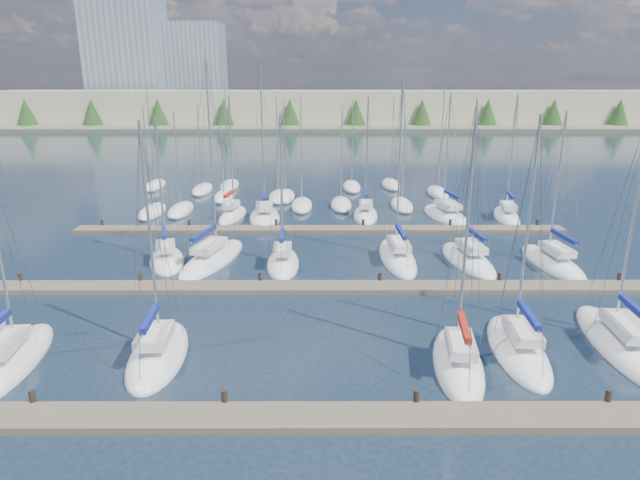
{
  "coord_description": "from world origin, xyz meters",
  "views": [
    {
      "loc": [
        -0.05,
        -16.48,
        13.23
      ],
      "look_at": [
        0.0,
        14.0,
        4.0
      ],
      "focal_mm": 30.0,
      "sensor_mm": 36.0,
      "label": 1
    }
  ],
  "objects_px": {
    "sailboat_q": "(446,215)",
    "sailboat_c": "(158,354)",
    "sailboat_d": "(458,363)",
    "sailboat_e": "(518,349)",
    "sailboat_l": "(468,260)",
    "sailboat_j": "(283,263)",
    "sailboat_m": "(552,263)",
    "sailboat_o": "(265,217)",
    "sailboat_f": "(620,343)",
    "sailboat_p": "(366,215)",
    "sailboat_n": "(233,215)",
    "sailboat_b": "(11,361)",
    "sailboat_k": "(397,257)",
    "sailboat_r": "(507,216)",
    "sailboat_i": "(213,259)",
    "sailboat_h": "(167,260)"
  },
  "relations": [
    {
      "from": "sailboat_o",
      "to": "sailboat_m",
      "type": "bearing_deg",
      "value": -36.36
    },
    {
      "from": "sailboat_b",
      "to": "sailboat_l",
      "type": "height_order",
      "value": "sailboat_l"
    },
    {
      "from": "sailboat_b",
      "to": "sailboat_j",
      "type": "bearing_deg",
      "value": 44.02
    },
    {
      "from": "sailboat_q",
      "to": "sailboat_e",
      "type": "xyz_separation_m",
      "value": [
        -2.61,
        -27.48,
        0.02
      ]
    },
    {
      "from": "sailboat_h",
      "to": "sailboat_d",
      "type": "distance_m",
      "value": 23.61
    },
    {
      "from": "sailboat_b",
      "to": "sailboat_k",
      "type": "bearing_deg",
      "value": 31.54
    },
    {
      "from": "sailboat_i",
      "to": "sailboat_l",
      "type": "height_order",
      "value": "sailboat_i"
    },
    {
      "from": "sailboat_e",
      "to": "sailboat_f",
      "type": "bearing_deg",
      "value": 10.66
    },
    {
      "from": "sailboat_c",
      "to": "sailboat_j",
      "type": "bearing_deg",
      "value": 64.8
    },
    {
      "from": "sailboat_j",
      "to": "sailboat_e",
      "type": "relative_size",
      "value": 0.94
    },
    {
      "from": "sailboat_m",
      "to": "sailboat_f",
      "type": "bearing_deg",
      "value": -102.51
    },
    {
      "from": "sailboat_m",
      "to": "sailboat_d",
      "type": "relative_size",
      "value": 0.96
    },
    {
      "from": "sailboat_p",
      "to": "sailboat_q",
      "type": "bearing_deg",
      "value": 2.95
    },
    {
      "from": "sailboat_q",
      "to": "sailboat_j",
      "type": "height_order",
      "value": "sailboat_q"
    },
    {
      "from": "sailboat_e",
      "to": "sailboat_l",
      "type": "bearing_deg",
      "value": 89.45
    },
    {
      "from": "sailboat_q",
      "to": "sailboat_c",
      "type": "height_order",
      "value": "sailboat_q"
    },
    {
      "from": "sailboat_f",
      "to": "sailboat_k",
      "type": "bearing_deg",
      "value": 129.46
    },
    {
      "from": "sailboat_n",
      "to": "sailboat_c",
      "type": "distance_m",
      "value": 27.93
    },
    {
      "from": "sailboat_j",
      "to": "sailboat_e",
      "type": "xyz_separation_m",
      "value": [
        12.68,
        -13.11,
        -0.0
      ]
    },
    {
      "from": "sailboat_p",
      "to": "sailboat_o",
      "type": "relative_size",
      "value": 0.82
    },
    {
      "from": "sailboat_i",
      "to": "sailboat_c",
      "type": "relative_size",
      "value": 1.28
    },
    {
      "from": "sailboat_n",
      "to": "sailboat_f",
      "type": "distance_m",
      "value": 36.06
    },
    {
      "from": "sailboat_e",
      "to": "sailboat_l",
      "type": "xyz_separation_m",
      "value": [
        1.18,
        13.87,
        -0.01
      ]
    },
    {
      "from": "sailboat_m",
      "to": "sailboat_k",
      "type": "height_order",
      "value": "sailboat_k"
    },
    {
      "from": "sailboat_q",
      "to": "sailboat_b",
      "type": "bearing_deg",
      "value": -142.71
    },
    {
      "from": "sailboat_n",
      "to": "sailboat_q",
      "type": "relative_size",
      "value": 0.97
    },
    {
      "from": "sailboat_d",
      "to": "sailboat_c",
      "type": "height_order",
      "value": "sailboat_d"
    },
    {
      "from": "sailboat_p",
      "to": "sailboat_f",
      "type": "bearing_deg",
      "value": -64.07
    },
    {
      "from": "sailboat_h",
      "to": "sailboat_n",
      "type": "bearing_deg",
      "value": 63.03
    },
    {
      "from": "sailboat_d",
      "to": "sailboat_c",
      "type": "relative_size",
      "value": 1.01
    },
    {
      "from": "sailboat_r",
      "to": "sailboat_j",
      "type": "bearing_deg",
      "value": -138.12
    },
    {
      "from": "sailboat_m",
      "to": "sailboat_p",
      "type": "height_order",
      "value": "sailboat_p"
    },
    {
      "from": "sailboat_h",
      "to": "sailboat_k",
      "type": "xyz_separation_m",
      "value": [
        17.42,
        0.73,
        0.01
      ]
    },
    {
      "from": "sailboat_b",
      "to": "sailboat_j",
      "type": "relative_size",
      "value": 0.97
    },
    {
      "from": "sailboat_q",
      "to": "sailboat_j",
      "type": "relative_size",
      "value": 1.1
    },
    {
      "from": "sailboat_r",
      "to": "sailboat_c",
      "type": "bearing_deg",
      "value": -125.28
    },
    {
      "from": "sailboat_m",
      "to": "sailboat_q",
      "type": "xyz_separation_m",
      "value": [
        -4.64,
        14.31,
        -0.01
      ]
    },
    {
      "from": "sailboat_k",
      "to": "sailboat_q",
      "type": "bearing_deg",
      "value": 61.83
    },
    {
      "from": "sailboat_n",
      "to": "sailboat_p",
      "type": "distance_m",
      "value": 13.25
    },
    {
      "from": "sailboat_h",
      "to": "sailboat_j",
      "type": "height_order",
      "value": "sailboat_j"
    },
    {
      "from": "sailboat_i",
      "to": "sailboat_b",
      "type": "distance_m",
      "value": 16.7
    },
    {
      "from": "sailboat_o",
      "to": "sailboat_f",
      "type": "bearing_deg",
      "value": -56.85
    },
    {
      "from": "sailboat_f",
      "to": "sailboat_q",
      "type": "bearing_deg",
      "value": 101.23
    },
    {
      "from": "sailboat_r",
      "to": "sailboat_f",
      "type": "distance_m",
      "value": 26.53
    },
    {
      "from": "sailboat_b",
      "to": "sailboat_l",
      "type": "distance_m",
      "value": 30.07
    },
    {
      "from": "sailboat_n",
      "to": "sailboat_k",
      "type": "xyz_separation_m",
      "value": [
        14.59,
        -12.91,
        -0.02
      ]
    },
    {
      "from": "sailboat_h",
      "to": "sailboat_q",
      "type": "distance_m",
      "value": 27.68
    },
    {
      "from": "sailboat_h",
      "to": "sailboat_i",
      "type": "xyz_separation_m",
      "value": [
        3.39,
        0.3,
        0.01
      ]
    },
    {
      "from": "sailboat_o",
      "to": "sailboat_c",
      "type": "distance_m",
      "value": 27.34
    },
    {
      "from": "sailboat_d",
      "to": "sailboat_o",
      "type": "height_order",
      "value": "sailboat_o"
    }
  ]
}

